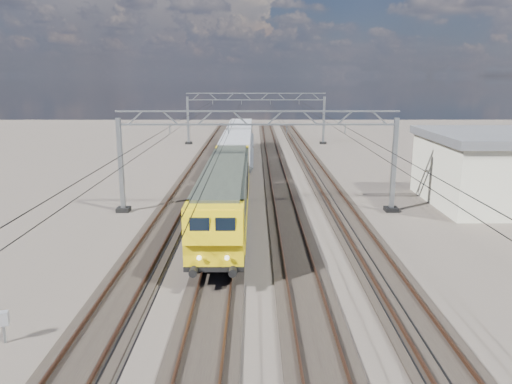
{
  "coord_description": "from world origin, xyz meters",
  "views": [
    {
      "loc": [
        -0.21,
        -30.16,
        9.37
      ],
      "look_at": [
        -0.12,
        -0.24,
        2.4
      ],
      "focal_mm": 35.0,
      "sensor_mm": 36.0,
      "label": 1
    }
  ],
  "objects_px": {
    "catenary_gantry_mid": "(257,157)",
    "trackside_cabinet": "(3,320)",
    "locomotive": "(226,191)",
    "hopper_wagon_mid": "(240,135)",
    "catenary_gantry_far": "(256,116)",
    "hopper_wagon_lead": "(236,151)"
  },
  "relations": [
    {
      "from": "catenary_gantry_far",
      "to": "trackside_cabinet",
      "type": "height_order",
      "value": "catenary_gantry_far"
    },
    {
      "from": "locomotive",
      "to": "hopper_wagon_mid",
      "type": "distance_m",
      "value": 31.9
    },
    {
      "from": "catenary_gantry_far",
      "to": "locomotive",
      "type": "distance_m",
      "value": 39.8
    },
    {
      "from": "catenary_gantry_mid",
      "to": "catenary_gantry_far",
      "type": "bearing_deg",
      "value": 90.0
    },
    {
      "from": "catenary_gantry_far",
      "to": "trackside_cabinet",
      "type": "bearing_deg",
      "value": -99.69
    },
    {
      "from": "catenary_gantry_far",
      "to": "hopper_wagon_mid",
      "type": "relative_size",
      "value": 1.53
    },
    {
      "from": "catenary_gantry_mid",
      "to": "trackside_cabinet",
      "type": "xyz_separation_m",
      "value": [
        -9.2,
        -17.86,
        -3.0
      ]
    },
    {
      "from": "hopper_wagon_lead",
      "to": "hopper_wagon_mid",
      "type": "distance_m",
      "value": 14.2
    },
    {
      "from": "catenary_gantry_far",
      "to": "locomotive",
      "type": "height_order",
      "value": "catenary_gantry_far"
    },
    {
      "from": "hopper_wagon_lead",
      "to": "hopper_wagon_mid",
      "type": "xyz_separation_m",
      "value": [
        0.0,
        14.2,
        0.0
      ]
    },
    {
      "from": "catenary_gantry_mid",
      "to": "trackside_cabinet",
      "type": "relative_size",
      "value": 16.62
    },
    {
      "from": "hopper_wagon_lead",
      "to": "trackside_cabinet",
      "type": "bearing_deg",
      "value": -102.74
    },
    {
      "from": "catenary_gantry_mid",
      "to": "locomotive",
      "type": "height_order",
      "value": "catenary_gantry_mid"
    },
    {
      "from": "catenary_gantry_mid",
      "to": "hopper_wagon_lead",
      "type": "relative_size",
      "value": 1.53
    },
    {
      "from": "catenary_gantry_far",
      "to": "hopper_wagon_lead",
      "type": "bearing_deg",
      "value": -95.19
    },
    {
      "from": "trackside_cabinet",
      "to": "locomotive",
      "type": "bearing_deg",
      "value": 46.61
    },
    {
      "from": "catenary_gantry_mid",
      "to": "locomotive",
      "type": "relative_size",
      "value": 0.94
    },
    {
      "from": "locomotive",
      "to": "hopper_wagon_lead",
      "type": "relative_size",
      "value": 1.62
    },
    {
      "from": "locomotive",
      "to": "trackside_cabinet",
      "type": "relative_size",
      "value": 17.62
    },
    {
      "from": "locomotive",
      "to": "hopper_wagon_lead",
      "type": "height_order",
      "value": "locomotive"
    },
    {
      "from": "catenary_gantry_mid",
      "to": "catenary_gantry_far",
      "type": "height_order",
      "value": "same"
    },
    {
      "from": "locomotive",
      "to": "hopper_wagon_mid",
      "type": "relative_size",
      "value": 1.62
    }
  ]
}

